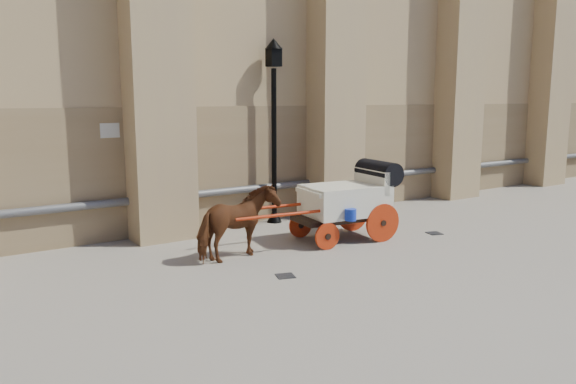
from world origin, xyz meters
TOP-DOWN VIEW (x-y plane):
  - ground at (0.00, 0.00)m, footprint 90.00×90.00m
  - horse at (-0.37, 1.17)m, footprint 1.87×1.14m
  - carriage at (2.58, 1.23)m, footprint 4.13×1.55m
  - street_lamp at (2.06, 3.65)m, footprint 0.44×0.44m
  - drain_grate_near at (-0.19, -0.29)m, footprint 0.40×0.40m
  - drain_grate_far at (4.58, 0.46)m, footprint 0.40×0.40m

SIDE VIEW (x-z plane):
  - ground at x=0.00m, z-range 0.00..0.00m
  - drain_grate_near at x=-0.19m, z-range 0.00..0.01m
  - drain_grate_far at x=4.58m, z-range 0.00..0.01m
  - horse at x=-0.37m, z-range 0.00..1.47m
  - carriage at x=2.58m, z-range 0.07..1.84m
  - street_lamp at x=2.06m, z-range 0.16..4.83m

